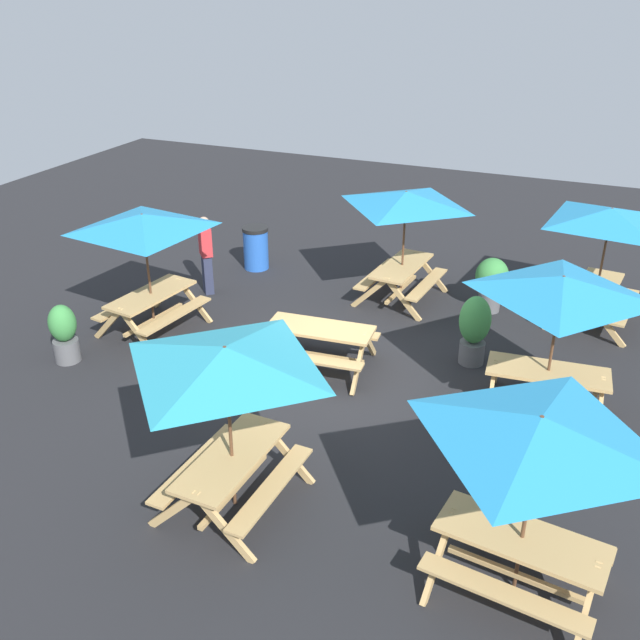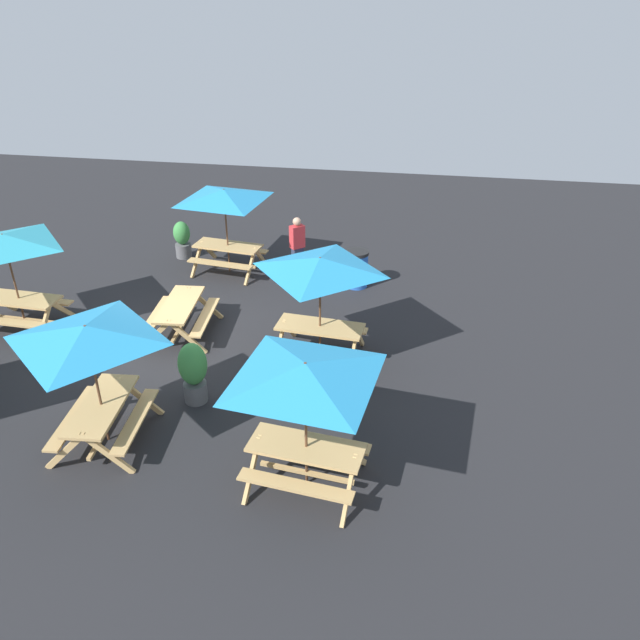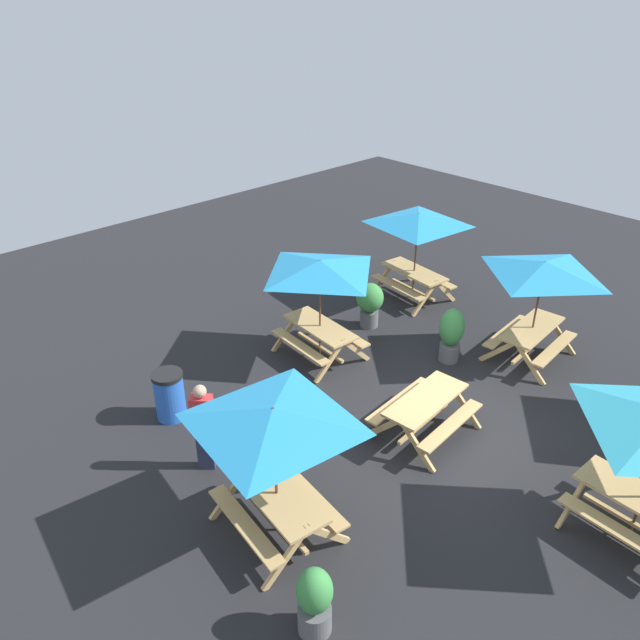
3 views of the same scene
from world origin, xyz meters
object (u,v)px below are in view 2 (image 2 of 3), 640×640
(potted_plant_2, at_px, (182,239))
(picnic_table_5, at_px, (224,201))
(picnic_table_2, at_px, (180,312))
(person_standing, at_px, (297,246))
(picnic_table_1, at_px, (88,342))
(potted_plant_0, at_px, (193,371))
(picnic_table_6, at_px, (305,381))
(trash_bin_blue, at_px, (357,269))
(picnic_table_3, at_px, (5,248))
(potted_plant_1, at_px, (313,380))
(picnic_table_0, at_px, (320,272))

(potted_plant_2, bearing_deg, picnic_table_5, 155.67)
(picnic_table_2, distance_m, person_standing, 3.95)
(picnic_table_1, xyz_separation_m, potted_plant_0, (-1.14, -1.36, -1.31))
(picnic_table_2, height_order, picnic_table_6, picnic_table_6)
(picnic_table_6, distance_m, trash_bin_blue, 7.45)
(picnic_table_2, bearing_deg, picnic_table_5, 174.23)
(picnic_table_2, relative_size, person_standing, 1.14)
(picnic_table_1, xyz_separation_m, picnic_table_2, (0.03, -3.73, -1.43))
(picnic_table_6, bearing_deg, potted_plant_2, -51.08)
(picnic_table_6, bearing_deg, potted_plant_0, -29.06)
(picnic_table_2, height_order, picnic_table_3, picnic_table_3)
(picnic_table_1, bearing_deg, picnic_table_3, -137.40)
(potted_plant_1, bearing_deg, potted_plant_2, -52.29)
(picnic_table_0, distance_m, picnic_table_3, 6.90)
(picnic_table_6, xyz_separation_m, potted_plant_1, (0.25, -1.95, -1.35))
(picnic_table_1, distance_m, picnic_table_5, 7.17)
(picnic_table_1, distance_m, trash_bin_blue, 7.85)
(picnic_table_1, bearing_deg, potted_plant_2, -173.88)
(picnic_table_6, relative_size, potted_plant_1, 2.54)
(picnic_table_5, distance_m, picnic_table_6, 8.44)
(picnic_table_1, xyz_separation_m, picnic_table_6, (-3.63, 0.46, 0.00))
(picnic_table_0, xyz_separation_m, picnic_table_5, (3.19, -3.89, 0.00))
(picnic_table_2, distance_m, picnic_table_3, 3.94)
(picnic_table_3, distance_m, person_standing, 6.86)
(potted_plant_2, height_order, person_standing, person_standing)
(picnic_table_1, height_order, potted_plant_2, picnic_table_1)
(picnic_table_3, distance_m, potted_plant_2, 5.20)
(picnic_table_1, distance_m, potted_plant_2, 8.16)
(picnic_table_0, bearing_deg, trash_bin_blue, -90.67)
(picnic_table_6, distance_m, person_standing, 7.86)
(potted_plant_0, xyz_separation_m, person_standing, (-0.80, -5.77, 0.21))
(picnic_table_0, height_order, picnic_table_6, same)
(picnic_table_2, bearing_deg, potted_plant_1, 51.88)
(picnic_table_0, xyz_separation_m, potted_plant_0, (2.07, 1.92, -1.31))
(potted_plant_0, bearing_deg, picnic_table_3, -22.57)
(picnic_table_6, bearing_deg, picnic_table_0, -76.45)
(picnic_table_1, height_order, picnic_table_3, same)
(picnic_table_0, relative_size, picnic_table_1, 1.00)
(picnic_table_2, relative_size, potted_plant_2, 1.79)
(picnic_table_1, distance_m, picnic_table_3, 4.99)
(picnic_table_0, xyz_separation_m, potted_plant_1, (-0.18, 1.79, -1.35))
(potted_plant_1, xyz_separation_m, potted_plant_2, (4.94, -6.39, -0.09))
(picnic_table_3, bearing_deg, potted_plant_0, 159.83)
(picnic_table_2, relative_size, trash_bin_blue, 1.95)
(person_standing, bearing_deg, picnic_table_6, -120.02)
(picnic_table_1, height_order, potted_plant_0, picnic_table_1)
(picnic_table_3, height_order, potted_plant_1, picnic_table_3)
(picnic_table_0, bearing_deg, picnic_table_5, -45.67)
(trash_bin_blue, xyz_separation_m, person_standing, (1.62, -0.30, 0.39))
(picnic_table_0, relative_size, picnic_table_6, 0.83)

